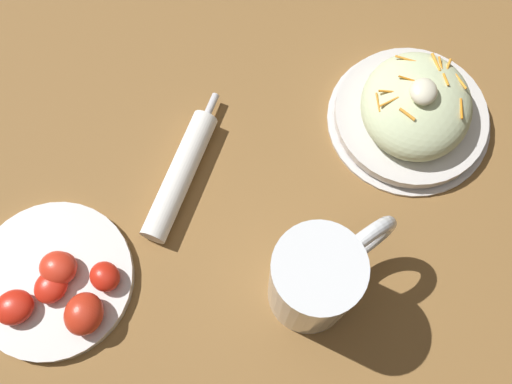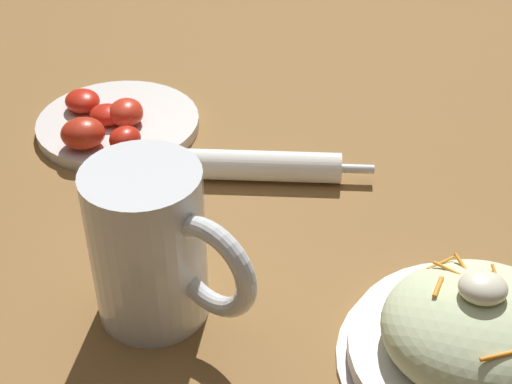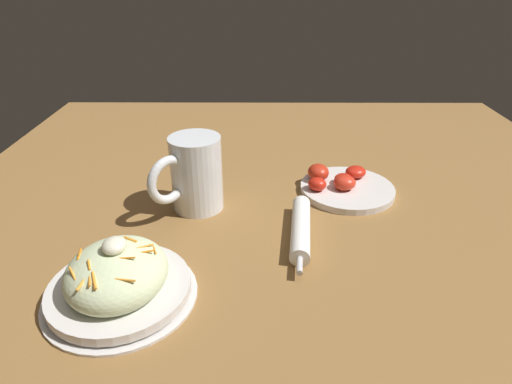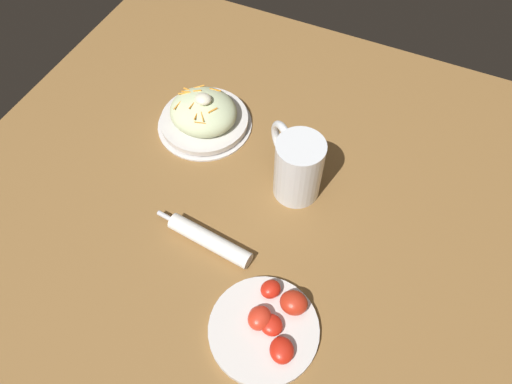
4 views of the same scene
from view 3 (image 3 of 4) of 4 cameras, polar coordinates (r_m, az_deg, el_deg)
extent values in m
plane|color=olive|center=(0.87, 4.13, -1.93)|extent=(1.43, 1.43, 0.00)
cylinder|color=silver|center=(0.68, -17.39, -12.78)|extent=(0.22, 0.22, 0.01)
cylinder|color=silver|center=(0.67, -17.53, -12.01)|extent=(0.20, 0.20, 0.01)
ellipsoid|color=beige|center=(0.65, -17.89, -10.13)|extent=(0.16, 0.14, 0.07)
cylinder|color=orange|center=(0.66, -22.29, -7.62)|extent=(0.03, 0.01, 0.00)
cylinder|color=orange|center=(0.64, -13.26, -7.39)|extent=(0.02, 0.01, 0.01)
cylinder|color=orange|center=(0.63, -23.07, -9.90)|extent=(0.02, 0.02, 0.01)
cylinder|color=orange|center=(0.61, -22.10, -11.23)|extent=(0.02, 0.01, 0.01)
cylinder|color=orange|center=(0.59, -17.02, -11.02)|extent=(0.01, 0.03, 0.00)
cylinder|color=orange|center=(0.64, -14.46, -6.96)|extent=(0.02, 0.02, 0.01)
cylinder|color=orange|center=(0.60, -20.59, -10.87)|extent=(0.03, 0.02, 0.01)
cylinder|color=orange|center=(0.63, -14.45, -7.67)|extent=(0.01, 0.03, 0.00)
cylinder|color=orange|center=(0.62, -21.19, -8.97)|extent=(0.02, 0.01, 0.01)
cylinder|color=orange|center=(0.61, -16.76, -8.35)|extent=(0.00, 0.02, 0.00)
cylinder|color=orange|center=(0.60, -21.12, -10.89)|extent=(0.02, 0.01, 0.00)
cylinder|color=orange|center=(0.65, -16.26, -6.02)|extent=(0.01, 0.02, 0.00)
ellipsoid|color=#EFEACC|center=(0.63, -18.19, -6.72)|extent=(0.04, 0.03, 0.02)
cylinder|color=white|center=(0.84, -7.86, 2.41)|extent=(0.10, 0.10, 0.15)
cylinder|color=gold|center=(0.84, -7.77, 1.23)|extent=(0.09, 0.09, 0.11)
cylinder|color=white|center=(0.82, -8.04, 4.97)|extent=(0.09, 0.09, 0.01)
torus|color=white|center=(0.79, -11.46, 1.56)|extent=(0.08, 0.07, 0.09)
cylinder|color=white|center=(0.77, 5.92, -4.76)|extent=(0.18, 0.05, 0.03)
cylinder|color=silver|center=(0.68, 5.76, -9.68)|extent=(0.04, 0.01, 0.01)
cylinder|color=silver|center=(0.93, 11.94, 0.38)|extent=(0.20, 0.20, 0.01)
ellipsoid|color=red|center=(0.91, 11.61, 1.13)|extent=(0.06, 0.06, 0.03)
ellipsoid|color=red|center=(0.90, 8.08, 1.05)|extent=(0.05, 0.05, 0.03)
ellipsoid|color=red|center=(0.97, 13.02, 2.60)|extent=(0.06, 0.06, 0.02)
ellipsoid|color=red|center=(0.91, 11.64, 1.23)|extent=(0.05, 0.05, 0.03)
ellipsoid|color=red|center=(0.93, 11.46, 1.65)|extent=(0.05, 0.05, 0.02)
ellipsoid|color=red|center=(0.94, 8.22, 2.59)|extent=(0.05, 0.05, 0.03)
camera|label=1|loc=(0.93, -7.24, 45.09)|focal=40.28mm
camera|label=2|loc=(0.90, -45.57, 23.72)|focal=51.96mm
camera|label=4|loc=(1.08, 35.68, 46.09)|focal=32.95mm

